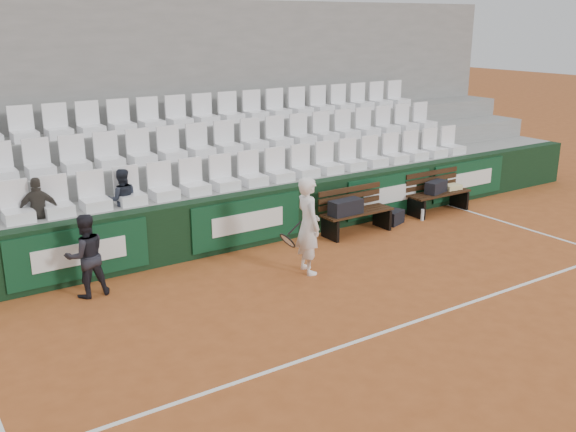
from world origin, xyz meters
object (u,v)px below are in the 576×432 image
at_px(sports_bag_left, 346,207).
at_px(water_bottle_far, 422,215).
at_px(sports_bag_ground, 393,217).
at_px(spectator_c, 120,174).
at_px(bench_left, 357,222).
at_px(spectator_b, 36,184).
at_px(sports_bag_right, 436,187).
at_px(water_bottle_near, 333,228).
at_px(tennis_player, 308,225).
at_px(bench_right, 438,202).
at_px(ball_kid, 86,256).

bearing_deg(sports_bag_left, water_bottle_far, -1.83).
bearing_deg(sports_bag_ground, sports_bag_left, -175.58).
height_order(sports_bag_ground, spectator_c, spectator_c).
xyz_separation_m(bench_left, spectator_c, (-4.24, 1.07, 1.31)).
height_order(sports_bag_left, spectator_b, spectator_b).
bearing_deg(water_bottle_far, bench_left, 176.36).
height_order(sports_bag_left, water_bottle_far, sports_bag_left).
distance_m(sports_bag_right, spectator_b, 7.98).
relative_size(bench_left, spectator_c, 1.41).
bearing_deg(sports_bag_ground, water_bottle_near, 174.15).
xyz_separation_m(sports_bag_left, spectator_c, (-3.92, 1.11, 0.94)).
height_order(water_bottle_far, tennis_player, tennis_player).
relative_size(bench_left, tennis_player, 0.93).
bearing_deg(sports_bag_right, bench_right, -12.14).
bearing_deg(ball_kid, water_bottle_near, -178.14).
height_order(sports_bag_right, spectator_b, spectator_b).
bearing_deg(bench_right, bench_left, -176.94).
xyz_separation_m(water_bottle_near, spectator_c, (-3.83, 0.86, 1.40)).
distance_m(bench_right, sports_bag_right, 0.36).
distance_m(sports_bag_right, water_bottle_near, 2.73).
distance_m(sports_bag_ground, water_bottle_far, 0.67).
height_order(sports_bag_left, water_bottle_near, sports_bag_left).
bearing_deg(tennis_player, spectator_c, 136.48).
xyz_separation_m(sports_bag_right, tennis_player, (-4.23, -1.25, 0.23)).
xyz_separation_m(sports_bag_ground, water_bottle_far, (0.65, -0.17, -0.02)).
height_order(water_bottle_near, spectator_b, spectator_b).
bearing_deg(sports_bag_right, tennis_player, -163.50).
bearing_deg(spectator_c, sports_bag_right, -172.02).
distance_m(sports_bag_left, sports_bag_ground, 1.41).
relative_size(sports_bag_ground, spectator_c, 0.43).
bearing_deg(tennis_player, water_bottle_far, 15.50).
bearing_deg(sports_bag_ground, tennis_player, -158.47).
height_order(bench_right, spectator_c, spectator_c).
height_order(water_bottle_near, water_bottle_far, water_bottle_near).
xyz_separation_m(bench_right, sports_bag_ground, (-1.35, -0.07, -0.09)).
relative_size(bench_right, tennis_player, 0.93).
distance_m(spectator_b, spectator_c, 1.35).
bearing_deg(bench_left, tennis_player, -150.40).
height_order(water_bottle_far, spectator_c, spectator_c).
xyz_separation_m(bench_right, sports_bag_left, (-2.68, -0.17, 0.37)).
distance_m(bench_right, tennis_player, 4.52).
bearing_deg(bench_left, water_bottle_far, -3.64).
bearing_deg(water_bottle_near, water_bottle_far, -8.54).
distance_m(water_bottle_far, tennis_player, 3.81).
height_order(sports_bag_left, sports_bag_ground, sports_bag_left).
distance_m(water_bottle_near, ball_kid, 4.86).
bearing_deg(water_bottle_near, sports_bag_right, -1.33).
bearing_deg(tennis_player, bench_right, 15.97).
bearing_deg(water_bottle_far, tennis_player, -164.50).
distance_m(water_bottle_near, tennis_player, 2.13).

